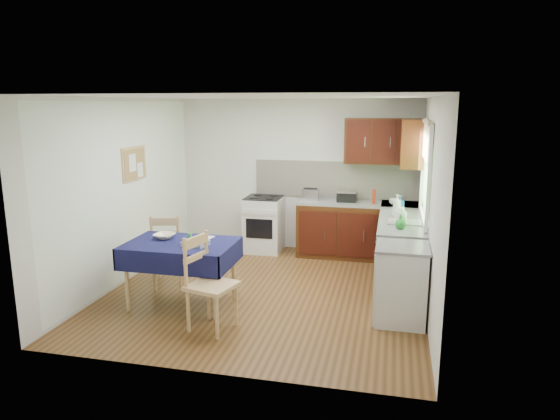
% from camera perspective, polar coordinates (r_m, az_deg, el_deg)
% --- Properties ---
extents(floor, '(4.20, 4.20, 0.00)m').
position_cam_1_polar(floor, '(6.66, -1.58, -9.24)').
color(floor, '#482F13').
rests_on(floor, ground).
extents(ceiling, '(4.00, 4.20, 0.02)m').
position_cam_1_polar(ceiling, '(6.20, -1.72, 12.81)').
color(ceiling, white).
rests_on(ceiling, wall_back).
extents(wall_back, '(4.00, 0.02, 2.50)m').
position_cam_1_polar(wall_back, '(8.34, 1.97, 3.99)').
color(wall_back, silver).
rests_on(wall_back, ground).
extents(wall_front, '(4.00, 0.02, 2.50)m').
position_cam_1_polar(wall_front, '(4.36, -8.56, -3.59)').
color(wall_front, silver).
rests_on(wall_front, ground).
extents(wall_left, '(0.02, 4.20, 2.50)m').
position_cam_1_polar(wall_left, '(7.08, -17.54, 1.99)').
color(wall_left, white).
rests_on(wall_left, ground).
extents(wall_right, '(0.02, 4.20, 2.50)m').
position_cam_1_polar(wall_right, '(6.13, 16.76, 0.57)').
color(wall_right, silver).
rests_on(wall_right, ground).
extents(base_cabinets, '(1.90, 2.30, 0.86)m').
position_cam_1_polar(base_cabinets, '(7.53, 10.90, -3.47)').
color(base_cabinets, '#341709').
rests_on(base_cabinets, ground).
extents(worktop_back, '(1.90, 0.60, 0.04)m').
position_cam_1_polar(worktop_back, '(7.97, 8.97, 0.78)').
color(worktop_back, slate).
rests_on(worktop_back, base_cabinets).
extents(worktop_right, '(0.60, 1.70, 0.04)m').
position_cam_1_polar(worktop_right, '(6.83, 13.73, -1.30)').
color(worktop_right, slate).
rests_on(worktop_right, base_cabinets).
extents(worktop_corner, '(0.60, 0.60, 0.04)m').
position_cam_1_polar(worktop_corner, '(7.96, 13.64, 0.57)').
color(worktop_corner, slate).
rests_on(worktop_corner, base_cabinets).
extents(splashback, '(2.70, 0.02, 0.60)m').
position_cam_1_polar(splashback, '(8.23, 6.40, 3.47)').
color(splashback, '#EDE1C9').
rests_on(splashback, wall_back).
extents(upper_cabinets, '(1.20, 0.85, 0.70)m').
position_cam_1_polar(upper_cabinets, '(7.83, 12.70, 7.60)').
color(upper_cabinets, '#341709').
rests_on(upper_cabinets, wall_back).
extents(stove, '(0.60, 0.61, 0.92)m').
position_cam_1_polar(stove, '(8.30, -1.86, -1.60)').
color(stove, silver).
rests_on(stove, ground).
extents(window, '(0.04, 1.48, 1.26)m').
position_cam_1_polar(window, '(6.76, 16.35, 5.06)').
color(window, '#315D26').
rests_on(window, wall_right).
extents(fridge, '(0.58, 0.60, 0.89)m').
position_cam_1_polar(fridge, '(5.80, 13.63, -8.20)').
color(fridge, silver).
rests_on(fridge, ground).
extents(corkboard, '(0.04, 0.62, 0.47)m').
position_cam_1_polar(corkboard, '(7.27, -16.33, 5.11)').
color(corkboard, tan).
rests_on(corkboard, wall_left).
extents(dining_table, '(1.29, 0.88, 0.78)m').
position_cam_1_polar(dining_table, '(6.15, -11.26, -4.61)').
color(dining_table, '#100E3B').
rests_on(dining_table, ground).
extents(chair_far, '(0.53, 0.53, 0.97)m').
position_cam_1_polar(chair_far, '(6.96, -12.73, -4.13)').
color(chair_far, tan).
rests_on(chair_far, ground).
extents(chair_near, '(0.57, 0.57, 1.05)m').
position_cam_1_polar(chair_near, '(5.49, -8.25, -7.93)').
color(chair_near, tan).
rests_on(chair_near, ground).
extents(toaster, '(0.26, 0.16, 0.20)m').
position_cam_1_polar(toaster, '(8.02, 3.50, 1.79)').
color(toaster, silver).
rests_on(toaster, worktop_back).
extents(sandwich_press, '(0.30, 0.26, 0.18)m').
position_cam_1_polar(sandwich_press, '(7.97, 7.65, 1.60)').
color(sandwich_press, black).
rests_on(sandwich_press, worktop_back).
extents(sauce_bottle, '(0.05, 0.05, 0.23)m').
position_cam_1_polar(sauce_bottle, '(7.85, 10.70, 1.54)').
color(sauce_bottle, '#B3210E').
rests_on(sauce_bottle, worktop_back).
extents(yellow_packet, '(0.13, 0.11, 0.14)m').
position_cam_1_polar(yellow_packet, '(8.08, 8.05, 1.63)').
color(yellow_packet, yellow).
rests_on(yellow_packet, worktop_back).
extents(dish_rack, '(0.42, 0.32, 0.20)m').
position_cam_1_polar(dish_rack, '(6.67, 14.03, -1.25)').
color(dish_rack, gray).
rests_on(dish_rack, worktop_right).
extents(kettle, '(0.14, 0.14, 0.24)m').
position_cam_1_polar(kettle, '(6.50, 13.64, -0.82)').
color(kettle, silver).
rests_on(kettle, worktop_right).
extents(cup, '(0.12, 0.12, 0.09)m').
position_cam_1_polar(cup, '(7.88, 12.77, 0.98)').
color(cup, white).
rests_on(cup, worktop_back).
extents(soap_bottle_a, '(0.16, 0.16, 0.30)m').
position_cam_1_polar(soap_bottle_a, '(7.03, 13.21, 0.51)').
color(soap_bottle_a, silver).
rests_on(soap_bottle_a, worktop_right).
extents(soap_bottle_b, '(0.13, 0.13, 0.21)m').
position_cam_1_polar(soap_bottle_b, '(7.46, 13.52, 0.79)').
color(soap_bottle_b, blue).
rests_on(soap_bottle_b, worktop_right).
extents(soap_bottle_c, '(0.19, 0.19, 0.18)m').
position_cam_1_polar(soap_bottle_c, '(6.33, 13.62, -1.33)').
color(soap_bottle_c, '#258A2C').
rests_on(soap_bottle_c, worktop_right).
extents(plate_bowl, '(0.28, 0.28, 0.06)m').
position_cam_1_polar(plate_bowl, '(6.33, -13.06, -2.92)').
color(plate_bowl, '#F8F0CB').
rests_on(plate_bowl, dining_table).
extents(book, '(0.17, 0.23, 0.02)m').
position_cam_1_polar(book, '(6.25, -9.13, -3.16)').
color(book, white).
rests_on(book, dining_table).
extents(spice_jar, '(0.05, 0.05, 0.10)m').
position_cam_1_polar(spice_jar, '(6.14, -10.26, -3.08)').
color(spice_jar, green).
rests_on(spice_jar, dining_table).
extents(tea_towel, '(0.32, 0.27, 0.05)m').
position_cam_1_polar(tea_towel, '(5.95, -9.66, -3.80)').
color(tea_towel, '#294398').
rests_on(tea_towel, dining_table).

